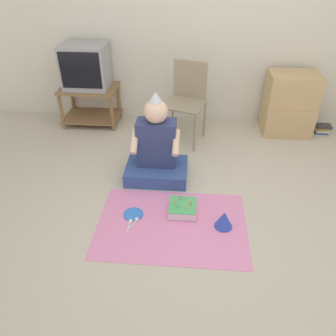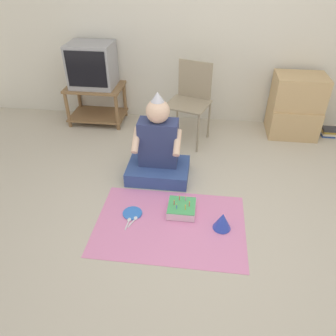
{
  "view_description": "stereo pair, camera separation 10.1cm",
  "coord_description": "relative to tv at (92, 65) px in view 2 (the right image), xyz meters",
  "views": [
    {
      "loc": [
        -0.13,
        -1.95,
        1.99
      ],
      "look_at": [
        -0.33,
        0.4,
        0.35
      ],
      "focal_mm": 35.0,
      "sensor_mm": 36.0,
      "label": 1
    },
    {
      "loc": [
        -0.03,
        -1.93,
        1.99
      ],
      "look_at": [
        -0.33,
        0.4,
        0.35
      ],
      "focal_mm": 35.0,
      "sensor_mm": 36.0,
      "label": 2
    }
  ],
  "objects": [
    {
      "name": "ground_plane",
      "position": [
        1.45,
        -1.9,
        -0.75
      ],
      "size": [
        16.0,
        16.0,
        0.0
      ],
      "primitive_type": "plane",
      "color": "#BCB29E"
    },
    {
      "name": "wall_back",
      "position": [
        1.45,
        0.26,
        0.53
      ],
      "size": [
        6.4,
        0.06,
        2.55
      ],
      "color": "beige",
      "rests_on": "ground_plane"
    },
    {
      "name": "tv_stand",
      "position": [
        0.0,
        -0.01,
        -0.45
      ],
      "size": [
        0.7,
        0.48,
        0.49
      ],
      "color": "olive",
      "rests_on": "ground_plane"
    },
    {
      "name": "tv",
      "position": [
        0.0,
        0.0,
        0.0
      ],
      "size": [
        0.53,
        0.44,
        0.52
      ],
      "color": "#99999E",
      "rests_on": "tv_stand"
    },
    {
      "name": "folding_chair",
      "position": [
        1.23,
        -0.31,
        -0.21
      ],
      "size": [
        0.56,
        0.53,
        0.9
      ],
      "color": "gray",
      "rests_on": "ground_plane"
    },
    {
      "name": "cardboard_box_stack",
      "position": [
        2.48,
        -0.03,
        -0.39
      ],
      "size": [
        0.58,
        0.47,
        0.74
      ],
      "color": "tan",
      "rests_on": "ground_plane"
    },
    {
      "name": "book_pile",
      "position": [
        2.94,
        -0.05,
        -0.69
      ],
      "size": [
        0.19,
        0.15,
        0.11
      ],
      "color": "#284793",
      "rests_on": "ground_plane"
    },
    {
      "name": "person_seated",
      "position": [
        0.98,
        -1.14,
        -0.45
      ],
      "size": [
        0.61,
        0.44,
        0.89
      ],
      "color": "#334C8C",
      "rests_on": "ground_plane"
    },
    {
      "name": "party_cloth",
      "position": [
        1.18,
        -1.84,
        -0.74
      ],
      "size": [
        1.26,
        0.87,
        0.01
      ],
      "color": "pink",
      "rests_on": "ground_plane"
    },
    {
      "name": "birthday_cake",
      "position": [
        1.26,
        -1.67,
        -0.7
      ],
      "size": [
        0.24,
        0.24,
        0.14
      ],
      "color": "silver",
      "rests_on": "party_cloth"
    },
    {
      "name": "party_hat_blue",
      "position": [
        1.62,
        -1.82,
        -0.66
      ],
      "size": [
        0.15,
        0.15,
        0.15
      ],
      "color": "blue",
      "rests_on": "party_cloth"
    },
    {
      "name": "paper_plate",
      "position": [
        0.83,
        -1.75,
        -0.74
      ],
      "size": [
        0.17,
        0.17,
        0.01
      ],
      "color": "blue",
      "rests_on": "party_cloth"
    },
    {
      "name": "plastic_spoon_near",
      "position": [
        0.87,
        -1.82,
        -0.73
      ],
      "size": [
        0.07,
        0.14,
        0.01
      ],
      "color": "white",
      "rests_on": "party_cloth"
    },
    {
      "name": "plastic_spoon_far",
      "position": [
        0.82,
        -1.85,
        -0.73
      ],
      "size": [
        0.04,
        0.15,
        0.01
      ],
      "color": "white",
      "rests_on": "party_cloth"
    }
  ]
}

